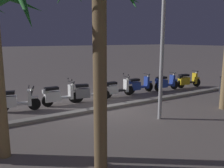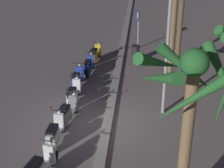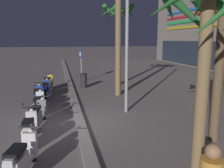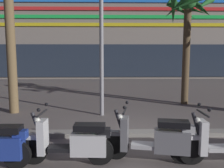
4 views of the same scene
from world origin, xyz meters
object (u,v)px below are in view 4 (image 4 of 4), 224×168
(scooter_grey_gap_after_mid, at_px, (157,139))
(street_lamp, at_px, (101,5))
(scooter_white_mid_front, at_px, (74,142))
(palm_tree_mid_walkway, at_px, (188,19))

(scooter_grey_gap_after_mid, height_order, street_lamp, street_lamp)
(scooter_white_mid_front, height_order, scooter_grey_gap_after_mid, same)
(palm_tree_mid_walkway, bearing_deg, scooter_white_mid_front, -125.31)
(palm_tree_mid_walkway, bearing_deg, street_lamp, -152.00)
(scooter_white_mid_front, distance_m, street_lamp, 5.06)
(scooter_white_mid_front, height_order, street_lamp, street_lamp)
(scooter_white_mid_front, bearing_deg, palm_tree_mid_walkway, 54.69)
(scooter_grey_gap_after_mid, xyz_separation_m, palm_tree_mid_walkway, (2.39, 5.59, 3.15))
(scooter_grey_gap_after_mid, bearing_deg, palm_tree_mid_walkway, 66.88)
(scooter_white_mid_front, bearing_deg, street_lamp, 83.19)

